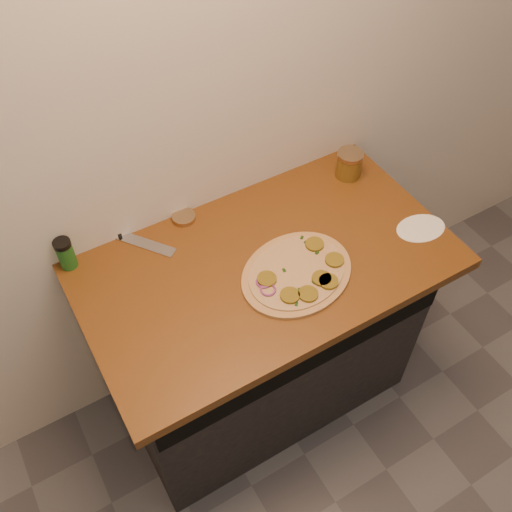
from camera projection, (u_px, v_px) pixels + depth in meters
cabinet at (261, 333)px, 2.20m from camera, size 1.10×0.60×0.86m
countertop at (266, 264)px, 1.84m from camera, size 1.20×0.70×0.04m
pizza at (297, 273)px, 1.78m from camera, size 0.45×0.45×0.03m
chefs_knife at (125, 236)px, 1.89m from camera, size 0.21×0.27×0.02m
mason_jar_lid at (184, 217)px, 1.94m from camera, size 0.10×0.10×0.02m
salsa_jar at (349, 164)px, 2.05m from camera, size 0.09×0.09×0.10m
spice_shaker at (66, 254)px, 1.77m from camera, size 0.06×0.06×0.11m
flour_spill at (421, 228)px, 1.92m from camera, size 0.20×0.20×0.00m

